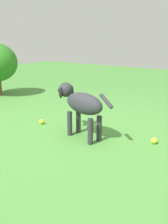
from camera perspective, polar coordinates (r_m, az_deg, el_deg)
ground at (r=2.71m, az=-4.71°, el=-6.49°), size 14.00×14.00×0.00m
dog at (r=2.67m, az=-0.73°, el=1.98°), size 0.85×0.31×0.58m
tennis_ball_0 at (r=3.22m, az=-9.74°, el=-2.21°), size 0.07×0.07×0.07m
tennis_ball_1 at (r=2.70m, az=15.88°, el=-6.39°), size 0.07×0.07×0.07m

